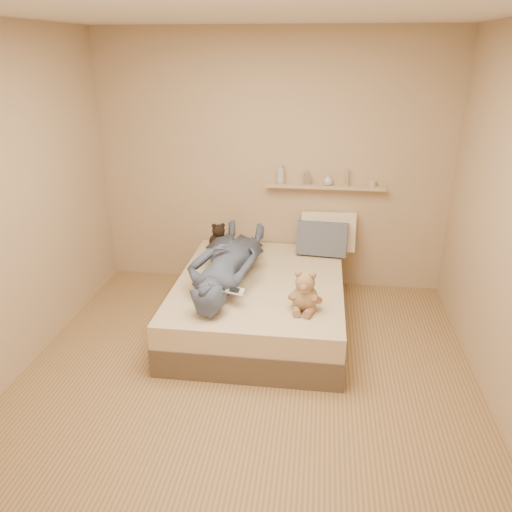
# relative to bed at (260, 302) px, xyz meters

# --- Properties ---
(room) EXTENTS (3.80, 3.80, 3.80)m
(room) POSITION_rel_bed_xyz_m (0.00, -0.93, 1.08)
(room) COLOR #A07C53
(room) RESTS_ON ground
(bed) EXTENTS (1.50, 1.90, 0.45)m
(bed) POSITION_rel_bed_xyz_m (0.00, 0.00, 0.00)
(bed) COLOR brown
(bed) RESTS_ON floor
(game_console) EXTENTS (0.17, 0.11, 0.05)m
(game_console) POSITION_rel_bed_xyz_m (-0.14, -0.52, 0.37)
(game_console) COLOR silver
(game_console) RESTS_ON bed
(teddy_bear) EXTENTS (0.29, 0.28, 0.35)m
(teddy_bear) POSITION_rel_bed_xyz_m (0.42, -0.52, 0.37)
(teddy_bear) COLOR #987853
(teddy_bear) RESTS_ON bed
(dark_plush) EXTENTS (0.20, 0.20, 0.30)m
(dark_plush) POSITION_rel_bed_xyz_m (-0.51, 0.64, 0.36)
(dark_plush) COLOR black
(dark_plush) RESTS_ON bed
(pillow_cream) EXTENTS (0.56, 0.28, 0.43)m
(pillow_cream) POSITION_rel_bed_xyz_m (0.60, 0.83, 0.43)
(pillow_cream) COLOR beige
(pillow_cream) RESTS_ON bed
(pillow_grey) EXTENTS (0.52, 0.26, 0.36)m
(pillow_grey) POSITION_rel_bed_xyz_m (0.54, 0.69, 0.40)
(pillow_grey) COLOR slate
(pillow_grey) RESTS_ON bed
(person) EXTENTS (0.66, 1.61, 0.38)m
(person) POSITION_rel_bed_xyz_m (-0.29, -0.03, 0.42)
(person) COLOR #434E6A
(person) RESTS_ON bed
(wall_shelf) EXTENTS (1.20, 0.12, 0.03)m
(wall_shelf) POSITION_rel_bed_xyz_m (0.55, 0.91, 0.88)
(wall_shelf) COLOR tan
(wall_shelf) RESTS_ON wall_back
(shelf_bottles) EXTENTS (1.00, 0.09, 0.21)m
(shelf_bottles) POSITION_rel_bed_xyz_m (0.40, 0.91, 0.97)
(shelf_bottles) COLOR #B4BABD
(shelf_bottles) RESTS_ON wall_shelf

